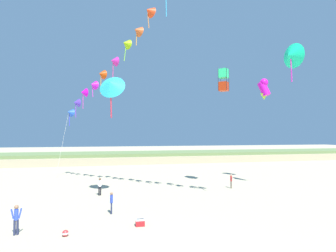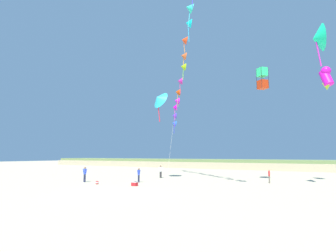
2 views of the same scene
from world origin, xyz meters
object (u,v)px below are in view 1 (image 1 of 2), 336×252
person_far_left (111,201)px  person_mid_center (100,185)px  beach_ball (65,233)px  large_kite_low_lead (291,56)px  large_kite_high_solo (264,88)px  beach_cooler (140,223)px  large_kite_mid_trail (224,80)px  person_near_right (231,180)px  large_kite_outer_drift (111,85)px  person_near_left (16,218)px

person_far_left → person_mid_center: bearing=99.9°
beach_ball → large_kite_low_lead: bearing=19.8°
person_mid_center → person_far_left: person_mid_center is taller
large_kite_high_solo → beach_cooler: size_ratio=4.67×
person_mid_center → beach_ball: 10.15m
large_kite_mid_trail → person_near_right: bearing=-60.8°
person_far_left → large_kite_mid_trail: large_kite_mid_trail is taller
person_mid_center → large_kite_outer_drift: 9.66m
large_kite_low_lead → large_kite_outer_drift: large_kite_low_lead is taller
person_near_left → beach_ball: (2.84, -0.80, -0.82)m
large_kite_outer_drift → large_kite_high_solo: bearing=15.8°
person_mid_center → large_kite_high_solo: size_ratio=0.62×
person_near_left → large_kite_outer_drift: (5.33, 7.17, 9.36)m
person_near_left → person_near_right: 20.57m
large_kite_mid_trail → beach_cooler: size_ratio=4.31×
large_kite_high_solo → large_kite_mid_trail: bearing=-162.0°
person_far_left → beach_cooler: (1.79, -2.98, -0.71)m
person_near_left → large_kite_high_solo: 29.20m
beach_ball → large_kite_high_solo: bearing=32.0°
beach_cooler → large_kite_outer_drift: bearing=104.7°
person_mid_center → beach_cooler: person_mid_center is taller
person_near_right → person_mid_center: (-13.84, -0.42, 0.09)m
person_near_right → large_kite_mid_trail: (-0.45, 0.80, 11.12)m
large_kite_mid_trail → beach_ball: (-14.90, -11.22, -11.82)m
person_mid_center → large_kite_outer_drift: size_ratio=0.39×
large_kite_low_lead → large_kite_mid_trail: size_ratio=1.63×
person_near_right → large_kite_outer_drift: size_ratio=0.35×
person_far_left → beach_ball: bearing=-124.5°
person_near_right → beach_ball: person_near_right is taller
person_near_right → large_kite_outer_drift: (-12.85, -2.46, 9.49)m
beach_cooler → beach_ball: size_ratio=1.59×
large_kite_low_lead → person_near_left: bearing=-164.2°
beach_cooler → person_near_right: bearing=41.3°
large_kite_low_lead → beach_ball: size_ratio=11.19×
person_mid_center → large_kite_high_solo: 22.74m
person_near_right → person_mid_center: 13.85m
large_kite_low_lead → beach_cooler: size_ratio=7.02×
person_near_left → large_kite_outer_drift: 12.94m
person_near_left → beach_ball: bearing=-15.7°
beach_cooler → large_kite_mid_trail: bearing=44.8°
large_kite_mid_trail → beach_ball: size_ratio=6.88×
person_near_left → large_kite_low_lead: large_kite_low_lead is taller
large_kite_high_solo → large_kite_outer_drift: size_ratio=0.63×
person_near_left → person_mid_center: 10.18m
large_kite_outer_drift → beach_ball: (-2.50, -7.97, -10.18)m
large_kite_high_solo → beach_cooler: (-16.92, -12.51, -11.46)m
large_kite_high_solo → large_kite_outer_drift: bearing=-164.2°
large_kite_mid_trail → beach_cooler: bearing=-135.2°
person_mid_center → large_kite_low_lead: (19.26, -2.53, 13.07)m
person_far_left → person_near_left: bearing=-151.3°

